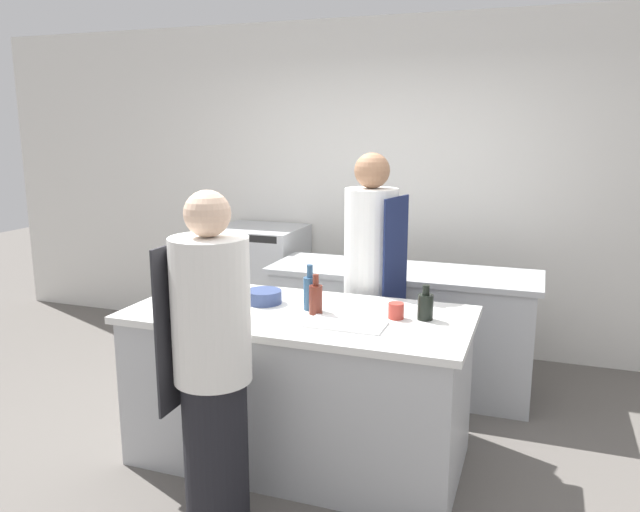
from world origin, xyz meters
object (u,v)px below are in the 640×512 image
Objects in this scene: bottle_vinegar at (215,299)px; bowl_mixing_large at (264,297)px; bottle_cooking_oil at (316,298)px; bowl_prep_small at (213,295)px; chef_at_stove at (371,286)px; cup at (396,311)px; chef_at_prep_near at (212,366)px; oven_range at (260,285)px; bottle_olive_oil at (425,306)px; bottle_wine at (310,292)px.

bottle_vinegar reaches higher than bowl_mixing_large.
bowl_prep_small is at bearing 178.12° from bottle_cooking_oil.
cup is (0.32, -0.64, 0.05)m from chef_at_stove.
cup is (0.69, 0.79, 0.11)m from chef_at_prep_near.
oven_range is 4.64× the size of bottle_cooking_oil.
bottle_vinegar reaches higher than oven_range.
oven_range is at bearing 108.86° from bottle_vinegar.
bottle_vinegar reaches higher than bottle_olive_oil.
cup is at bearing -167.19° from bottle_olive_oil.
bottle_wine reaches higher than bottle_olive_oil.
chef_at_prep_near reaches higher than bottle_wine.
bottle_cooking_oil is at bearing -169.92° from bottle_olive_oil.
bowl_mixing_large is (-0.30, 0.03, -0.06)m from bottle_wine.
bowl_prep_small is (-0.60, -0.05, -0.06)m from bottle_wine.
chef_at_stove reaches higher than bowl_mixing_large.
bottle_olive_oil is 2.22× the size of cup.
chef_at_stove is 1.14m from bottle_vinegar.
chef_at_prep_near is (0.93, -2.48, 0.30)m from oven_range.
bowl_prep_small is at bearing -165.18° from bowl_mixing_large.
chef_at_prep_near is 8.57× the size of bottle_olive_oil.
bowl_prep_small is (-0.41, 0.74, 0.11)m from chef_at_prep_near.
oven_range is at bearing -115.87° from chef_at_stove.
oven_range is 4.20× the size of bowl_prep_small.
bowl_prep_small is (0.53, -1.74, 0.41)m from oven_range.
oven_range is at bearing 123.51° from bottle_wine.
chef_at_prep_near is at bearing -109.03° from bottle_cooking_oil.
chef_at_stove is 9.14× the size of bottle_olive_oil.
chef_at_stove is at bearing 74.07° from bottle_wine.
oven_range is 0.60× the size of chef_at_stove.
bottle_cooking_oil reaches higher than bowl_prep_small.
bottle_wine reaches higher than bowl_mixing_large.
bowl_mixing_large is at bearing -63.77° from oven_range.
chef_at_prep_near is 0.94× the size of chef_at_stove.
bowl_mixing_large is at bearing 164.72° from bottle_cooking_oil.
chef_at_stove reaches higher than chef_at_prep_near.
chef_at_prep_near is 0.85m from bowl_prep_small.
bowl_mixing_large is at bearing 177.95° from cup.
bottle_cooking_oil reaches higher than bottle_olive_oil.
bottle_olive_oil is 0.16m from cup.
bottle_cooking_oil is at bearing 25.92° from bottle_vinegar.
chef_at_prep_near is 6.60× the size of bowl_prep_small.
bottle_wine is at bearing 4.40° from bowl_prep_small.
bowl_prep_small is (-1.25, -0.08, -0.03)m from bottle_olive_oil.
chef_at_stove is at bearing 51.42° from bowl_mixing_large.
cup is at bearing 39.41° from chef_at_stove.
bottle_olive_oil is 0.73× the size of bottle_wine.
bottle_wine is 1.24× the size of bowl_mixing_large.
oven_range is 1.86m from bowl_prep_small.
oven_range is 2.38m from cup.
bottle_olive_oil is 0.77× the size of bowl_prep_small.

